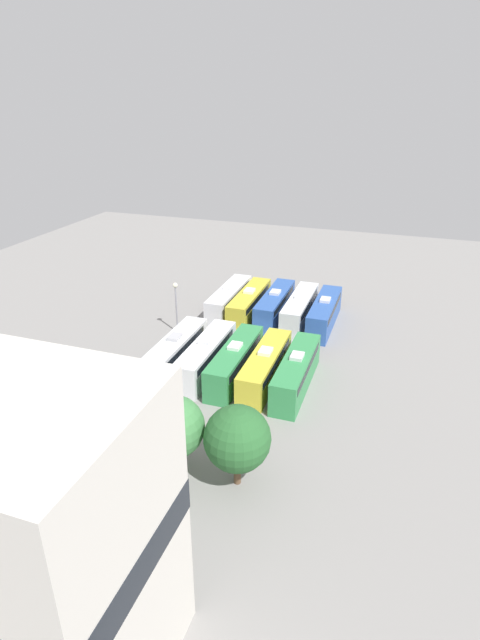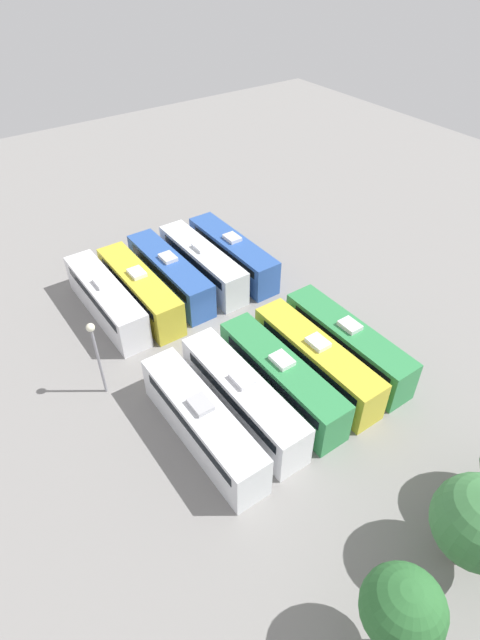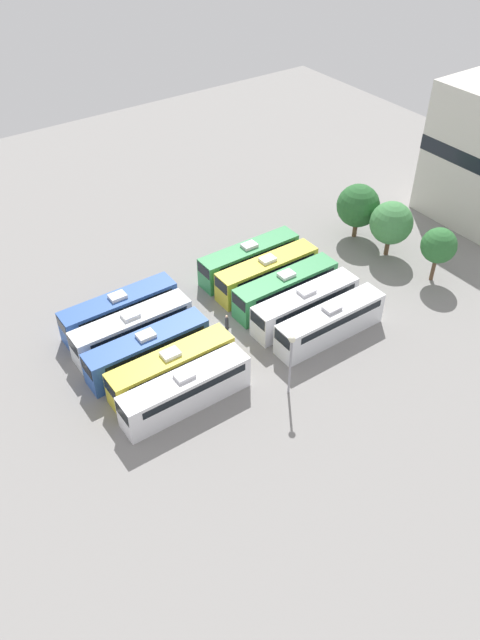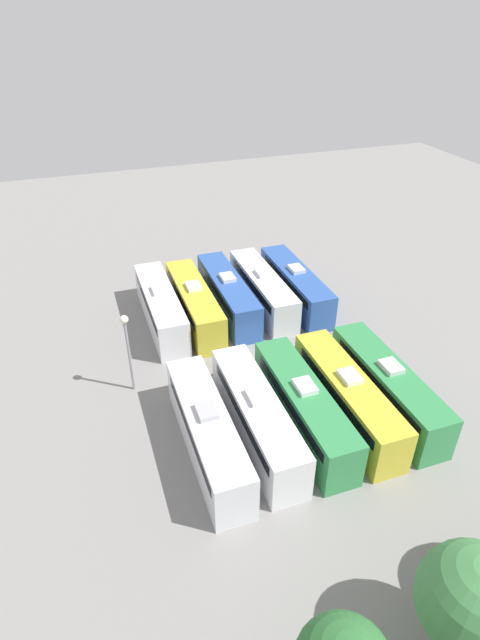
# 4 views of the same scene
# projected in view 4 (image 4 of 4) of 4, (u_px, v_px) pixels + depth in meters

# --- Properties ---
(ground_plane) EXTENTS (115.05, 115.05, 0.00)m
(ground_plane) POSITION_uv_depth(u_px,v_px,m) (259.00, 361.00, 40.48)
(ground_plane) COLOR gray
(bus_0) EXTENTS (2.58, 11.73, 3.71)m
(bus_0) POSITION_uv_depth(u_px,v_px,m) (296.00, 285.00, 47.38)
(bus_0) COLOR #2D56A8
(bus_0) RESTS_ON ground_plane
(bus_1) EXTENTS (2.58, 11.73, 3.71)m
(bus_1) POSITION_uv_depth(u_px,v_px,m) (263.00, 289.00, 46.72)
(bus_1) COLOR silver
(bus_1) RESTS_ON ground_plane
(bus_2) EXTENTS (2.58, 11.73, 3.71)m
(bus_2) POSITION_uv_depth(u_px,v_px,m) (228.00, 294.00, 45.95)
(bus_2) COLOR #2D56A8
(bus_2) RESTS_ON ground_plane
(bus_3) EXTENTS (2.58, 11.73, 3.71)m
(bus_3) POSITION_uv_depth(u_px,v_px,m) (194.00, 303.00, 44.57)
(bus_3) COLOR gold
(bus_3) RESTS_ON ground_plane
(bus_4) EXTENTS (2.58, 11.73, 3.71)m
(bus_4) POSITION_uv_depth(u_px,v_px,m) (161.00, 307.00, 44.05)
(bus_4) COLOR silver
(bus_4) RESTS_ON ground_plane
(bus_5) EXTENTS (2.58, 11.73, 3.71)m
(bus_5) POSITION_uv_depth(u_px,v_px,m) (387.00, 386.00, 35.03)
(bus_5) COLOR #338C4C
(bus_5) RESTS_ON ground_plane
(bus_6) EXTENTS (2.58, 11.73, 3.71)m
(bus_6) POSITION_uv_depth(u_px,v_px,m) (347.00, 396.00, 34.12)
(bus_6) COLOR gold
(bus_6) RESTS_ON ground_plane
(bus_7) EXTENTS (2.58, 11.73, 3.71)m
(bus_7) POSITION_uv_depth(u_px,v_px,m) (304.00, 406.00, 33.28)
(bus_7) COLOR #338C4C
(bus_7) RESTS_ON ground_plane
(bus_8) EXTENTS (2.58, 11.73, 3.71)m
(bus_8) POSITION_uv_depth(u_px,v_px,m) (257.00, 416.00, 32.48)
(bus_8) COLOR white
(bus_8) RESTS_ON ground_plane
(bus_9) EXTENTS (2.58, 11.73, 3.71)m
(bus_9) POSITION_uv_depth(u_px,v_px,m) (208.00, 431.00, 31.33)
(bus_9) COLOR silver
(bus_9) RESTS_ON ground_plane
(worker_person) EXTENTS (0.36, 0.36, 1.65)m
(worker_person) POSITION_uv_depth(u_px,v_px,m) (263.00, 357.00, 39.68)
(worker_person) COLOR #333338
(worker_person) RESTS_ON ground_plane
(light_pole) EXTENTS (0.60, 0.60, 6.51)m
(light_pole) POSITION_uv_depth(u_px,v_px,m) (127.00, 340.00, 35.12)
(light_pole) COLOR gray
(light_pole) RESTS_ON ground_plane
(tree_1) EXTENTS (4.80, 4.80, 6.54)m
(tree_1) POSITION_uv_depth(u_px,v_px,m) (475.00, 601.00, 20.24)
(tree_1) COLOR brown
(tree_1) RESTS_ON ground_plane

